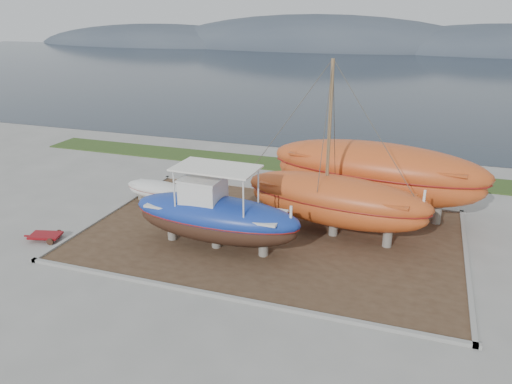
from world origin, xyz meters
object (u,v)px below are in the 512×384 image
(blue_caique, at_px, (215,208))
(red_trailer, at_px, (46,237))
(white_dinghy, at_px, (158,192))
(orange_sailboat, at_px, (338,152))
(orange_bare_hull, at_px, (375,180))

(blue_caique, relative_size, red_trailer, 3.80)
(white_dinghy, bearing_deg, red_trailer, -108.03)
(blue_caique, distance_m, red_trailer, 8.63)
(white_dinghy, xyz_separation_m, red_trailer, (-2.75, -6.11, -0.52))
(blue_caique, xyz_separation_m, white_dinghy, (-5.45, 4.16, -1.36))
(red_trailer, bearing_deg, orange_sailboat, 6.35)
(blue_caique, height_order, orange_sailboat, orange_sailboat)
(blue_caique, bearing_deg, white_dinghy, 144.67)
(white_dinghy, bearing_deg, orange_sailboat, 0.43)
(blue_caique, height_order, red_trailer, blue_caique)
(orange_sailboat, relative_size, orange_bare_hull, 0.80)
(blue_caique, relative_size, white_dinghy, 2.02)
(orange_sailboat, bearing_deg, blue_caique, -138.65)
(orange_bare_hull, relative_size, red_trailer, 5.39)
(blue_caique, xyz_separation_m, orange_sailboat, (4.94, 3.12, 2.26))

